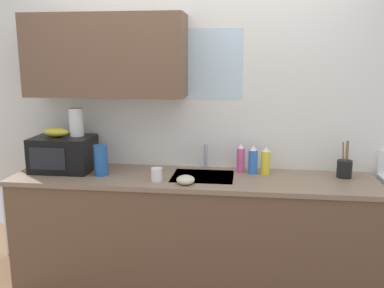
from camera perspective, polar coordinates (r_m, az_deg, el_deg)
The scene contains 13 objects.
kitchen_wall_assembly at distance 3.39m, azimuth -1.83°, elevation 4.75°, with size 3.50×0.42×2.50m.
counter_unit at distance 3.32m, azimuth 0.02°, elevation -11.78°, with size 2.73×0.63×0.90m.
sink_faucet at distance 3.37m, azimuth 1.86°, elevation -1.70°, with size 0.03×0.03×0.20m, color #B2B5BA.
microwave at distance 3.46m, azimuth -17.05°, elevation -1.26°, with size 0.46×0.35×0.27m.
banana_bunch at distance 3.45m, azimuth -17.96°, elevation 1.52°, with size 0.20×0.11×0.07m, color gold.
paper_towel_roll at distance 3.42m, azimuth -15.41°, elevation 2.87°, with size 0.11×0.11×0.22m, color white.
dish_soap_bottle_pink at distance 3.29m, azimuth 6.62°, elevation -2.00°, with size 0.06×0.06×0.23m.
dish_soap_bottle_blue at distance 3.26m, azimuth 8.27°, elevation -2.24°, with size 0.07×0.07×0.22m.
dish_soap_bottle_yellow at distance 3.26m, azimuth 9.95°, elevation -2.33°, with size 0.07×0.07×0.21m.
cereal_canister at distance 3.25m, azimuth -12.25°, elevation -2.17°, with size 0.10×0.10×0.23m, color #2659A5.
mug_white at distance 3.06m, azimuth -4.81°, elevation -4.12°, with size 0.08×0.08×0.10m, color white.
utensil_crock at distance 3.33m, azimuth 19.96°, elevation -3.11°, with size 0.11×0.11×0.28m.
small_bowl at distance 2.97m, azimuth -0.88°, elevation -4.88°, with size 0.13×0.13×0.07m, color beige.
Camera 1 is at (0.39, -3.02, 1.78)m, focal length 39.33 mm.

